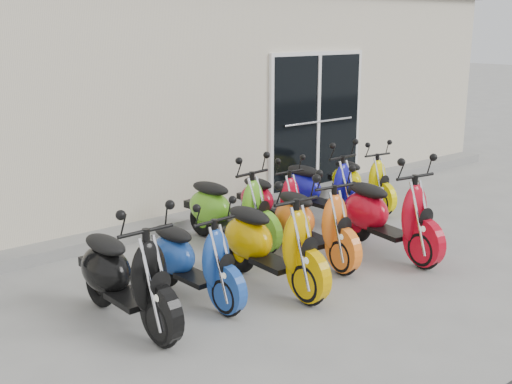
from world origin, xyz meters
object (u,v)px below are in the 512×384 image
scooter_front_orange_b (313,211)px  scooter_back_green (230,198)px  scooter_front_blue (193,247)px  scooter_front_black (125,261)px  scooter_back_yellow (361,173)px  scooter_front_red (389,203)px  scooter_back_blue (322,179)px  scooter_back_red (273,192)px  scooter_front_orange_a (271,230)px

scooter_front_orange_b → scooter_back_green: size_ratio=0.98×
scooter_front_blue → scooter_front_orange_b: scooter_front_orange_b is taller
scooter_front_orange_b → scooter_back_green: bearing=119.2°
scooter_back_green → scooter_front_black: bearing=-157.7°
scooter_front_black → scooter_front_blue: size_ratio=1.11×
scooter_front_orange_b → scooter_back_yellow: size_ratio=1.10×
scooter_front_red → scooter_front_orange_b: bearing=161.9°
scooter_back_blue → scooter_back_yellow: bearing=3.3°
scooter_back_green → scooter_back_yellow: scooter_back_green is taller
scooter_back_green → scooter_back_red: scooter_back_green is taller
scooter_front_orange_b → scooter_back_blue: scooter_back_blue is taller
scooter_back_green → scooter_front_blue: bearing=-146.9°
scooter_front_black → scooter_front_orange_b: size_ratio=1.03×
scooter_front_black → scooter_back_blue: (3.74, 1.17, -0.02)m
scooter_front_orange_a → scooter_back_red: scooter_front_orange_a is taller
scooter_front_orange_a → scooter_back_blue: bearing=34.3°
scooter_front_black → scooter_back_red: 3.15m
scooter_back_green → scooter_back_yellow: size_ratio=1.13×
scooter_front_blue → scooter_back_yellow: size_ratio=1.03×
scooter_back_green → scooter_back_red: 0.80m
scooter_front_red → scooter_back_blue: 1.53m
scooter_back_red → scooter_back_blue: bearing=-3.6°
scooter_front_orange_a → scooter_front_orange_b: 0.95m
scooter_front_black → scooter_back_red: scooter_front_black is taller
scooter_front_blue → scooter_back_green: (1.31, 1.09, 0.05)m
scooter_front_red → scooter_back_green: scooter_front_red is taller
scooter_front_red → scooter_back_yellow: (1.30, 1.57, -0.10)m
scooter_back_green → scooter_back_red: size_ratio=1.13×
scooter_front_red → scooter_back_blue: (0.37, 1.49, -0.04)m
scooter_front_orange_a → scooter_back_blue: (2.13, 1.35, -0.03)m
scooter_front_red → scooter_back_red: scooter_front_red is taller
scooter_front_black → scooter_back_yellow: scooter_front_black is taller
scooter_back_green → scooter_back_red: (0.79, 0.09, -0.07)m
scooter_back_red → scooter_front_blue: bearing=-148.9°
scooter_front_black → scooter_front_orange_b: bearing=1.3°
scooter_front_red → scooter_back_blue: scooter_front_red is taller
scooter_front_red → scooter_back_red: size_ratio=1.18×
scooter_front_orange_b → scooter_back_green: 1.13m
scooter_front_orange_b → scooter_back_yellow: 2.44m
scooter_back_yellow → scooter_front_orange_a: bearing=-146.9°
scooter_front_orange_a → scooter_front_red: 1.77m
scooter_front_black → scooter_front_blue: 0.79m
scooter_front_red → scooter_back_red: 1.64m
scooter_back_blue → scooter_front_orange_b: bearing=-140.7°
scooter_front_orange_a → scooter_back_red: (1.28, 1.43, -0.09)m
scooter_back_red → scooter_back_blue: (0.85, -0.08, 0.06)m
scooter_back_yellow → scooter_front_orange_b: bearing=-144.0°
scooter_front_orange_a → scooter_back_blue: 2.52m
scooter_front_black → scooter_front_red: size_ratio=0.96×
scooter_front_orange_a → scooter_back_red: bearing=50.1°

